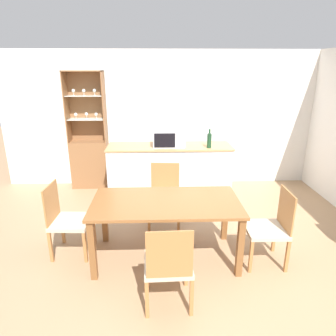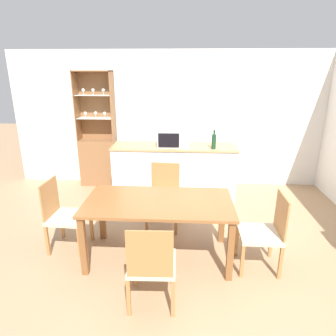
# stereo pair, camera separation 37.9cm
# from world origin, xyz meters

# --- Properties ---
(ground_plane) EXTENTS (18.00, 18.00, 0.00)m
(ground_plane) POSITION_xyz_m (0.00, 0.00, 0.00)
(ground_plane) COLOR #A37F5B
(wall_back) EXTENTS (6.80, 0.06, 2.55)m
(wall_back) POSITION_xyz_m (0.00, 2.63, 1.27)
(wall_back) COLOR white
(wall_back) RESTS_ON ground_plane
(kitchen_counter) EXTENTS (2.14, 0.64, 0.95)m
(kitchen_counter) POSITION_xyz_m (-0.23, 1.90, 0.48)
(kitchen_counter) COLOR silver
(kitchen_counter) RESTS_ON ground_plane
(display_cabinet) EXTENTS (0.70, 0.32, 2.18)m
(display_cabinet) POSITION_xyz_m (-1.74, 2.45, 0.64)
(display_cabinet) COLOR brown
(display_cabinet) RESTS_ON ground_plane
(dining_table) EXTENTS (1.73, 0.89, 0.75)m
(dining_table) POSITION_xyz_m (-0.34, 0.05, 0.65)
(dining_table) COLOR brown
(dining_table) RESTS_ON ground_plane
(dining_chair_head_near) EXTENTS (0.47, 0.47, 0.91)m
(dining_chair_head_near) POSITION_xyz_m (-0.34, -0.74, 0.46)
(dining_chair_head_near) COLOR #C1B299
(dining_chair_head_near) RESTS_ON ground_plane
(dining_chair_side_right_near) EXTENTS (0.46, 0.46, 0.91)m
(dining_chair_side_right_near) POSITION_xyz_m (0.87, -0.09, 0.46)
(dining_chair_side_right_near) COLOR #C1B299
(dining_chair_side_right_near) RESTS_ON ground_plane
(dining_chair_head_far) EXTENTS (0.49, 0.49, 0.91)m
(dining_chair_head_far) POSITION_xyz_m (-0.34, 0.84, 0.46)
(dining_chair_head_far) COLOR #C1B299
(dining_chair_head_far) RESTS_ON ground_plane
(dining_chair_side_left_far) EXTENTS (0.48, 0.48, 0.91)m
(dining_chair_side_left_far) POSITION_xyz_m (-1.55, 0.19, 0.46)
(dining_chair_side_left_far) COLOR #C1B299
(dining_chair_side_left_far) RESTS_ON ground_plane
(microwave) EXTENTS (0.54, 0.39, 0.28)m
(microwave) POSITION_xyz_m (-0.24, 1.88, 1.09)
(microwave) COLOR #B7BABF
(microwave) RESTS_ON kitchen_counter
(wine_bottle) EXTENTS (0.07, 0.07, 0.32)m
(wine_bottle) POSITION_xyz_m (0.43, 1.71, 1.08)
(wine_bottle) COLOR #193D23
(wine_bottle) RESTS_ON kitchen_counter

